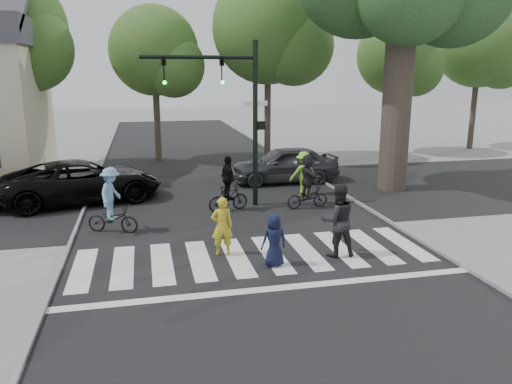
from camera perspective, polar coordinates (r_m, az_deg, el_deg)
ground at (r=12.89m, az=0.80°, el=-8.83°), size 120.00×120.00×0.00m
road_stem at (r=17.52m, az=-3.05°, el=-2.70°), size 10.00×70.00×0.01m
road_cross at (r=20.38m, az=-4.49°, el=-0.38°), size 70.00×10.00×0.01m
curb_left at (r=17.42m, az=-19.67°, el=-3.44°), size 0.10×70.00×0.10m
curb_right at (r=18.99m, az=12.15°, el=-1.56°), size 0.10×70.00×0.10m
crosswalk at (r=13.49m, az=0.13°, el=-7.75°), size 10.00×3.85×0.01m
traffic_signal at (r=18.09m, az=-2.74°, el=10.37°), size 4.45×0.29×6.00m
bg_tree_1 at (r=27.74m, az=-26.10°, el=15.88°), size 6.09×5.80×9.80m
bg_tree_2 at (r=28.23m, az=-11.04°, el=15.13°), size 5.04×4.80×8.40m
bg_tree_3 at (r=27.85m, az=2.14°, el=17.78°), size 6.30×6.00×10.20m
bg_tree_4 at (r=31.53m, az=16.22°, el=14.40°), size 4.83×4.60×8.15m
bg_tree_5 at (r=35.30m, az=24.76°, el=14.77°), size 5.67×5.40×9.30m
pedestrian_woman at (r=13.63m, az=-3.90°, el=-3.93°), size 0.61×0.41×1.64m
pedestrian_child at (r=12.89m, az=2.08°, el=-5.53°), size 0.74×0.55×1.39m
pedestrian_adult at (r=13.66m, az=9.32°, el=-3.20°), size 0.99×0.78×2.02m
cyclist_left at (r=16.11m, az=-16.16°, el=-1.40°), size 1.73×1.21×2.07m
cyclist_mid at (r=17.92m, az=-3.21°, el=0.38°), size 1.60×1.00×2.01m
cyclist_right at (r=18.34m, az=5.92°, el=0.87°), size 1.63×1.51×2.01m
car_suv at (r=20.27m, az=-19.11°, el=1.18°), size 6.35×4.03×1.63m
car_grey at (r=22.64m, az=3.27°, el=3.18°), size 4.85×1.99×1.65m
bystander_hivis at (r=20.31m, az=5.47°, el=2.13°), size 1.19×0.72×1.79m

